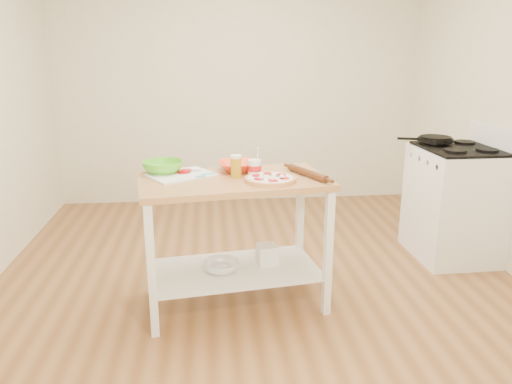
{
  "coord_description": "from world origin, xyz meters",
  "views": [
    {
      "loc": [
        -0.34,
        -3.37,
        1.72
      ],
      "look_at": [
        -0.04,
        -0.25,
        0.81
      ],
      "focal_mm": 35.0,
      "sensor_mm": 36.0,
      "label": 1
    }
  ],
  "objects_px": {
    "pizza": "(270,179)",
    "rolling_pin": "(307,173)",
    "knife": "(175,171)",
    "shelf_bin": "(267,254)",
    "cutting_board": "(180,175)",
    "gas_stove": "(454,202)",
    "yogurt_tub": "(254,168)",
    "skillet": "(434,140)",
    "shelf_glass_bowl": "(221,267)",
    "green_bowl": "(163,167)",
    "beer_pint": "(236,166)",
    "orange_bowl": "(238,166)",
    "prep_island": "(234,215)",
    "spatula": "(205,175)"
  },
  "relations": [
    {
      "from": "pizza",
      "to": "rolling_pin",
      "type": "relative_size",
      "value": 0.82
    },
    {
      "from": "knife",
      "to": "shelf_bin",
      "type": "xyz_separation_m",
      "value": [
        0.62,
        -0.11,
        -0.59
      ]
    },
    {
      "from": "shelf_bin",
      "to": "cutting_board",
      "type": "bearing_deg",
      "value": 176.95
    },
    {
      "from": "gas_stove",
      "to": "yogurt_tub",
      "type": "distance_m",
      "value": 1.9
    },
    {
      "from": "skillet",
      "to": "shelf_glass_bowl",
      "type": "distance_m",
      "value": 2.14
    },
    {
      "from": "gas_stove",
      "to": "rolling_pin",
      "type": "height_order",
      "value": "gas_stove"
    },
    {
      "from": "pizza",
      "to": "rolling_pin",
      "type": "height_order",
      "value": "pizza"
    },
    {
      "from": "gas_stove",
      "to": "cutting_board",
      "type": "height_order",
      "value": "gas_stove"
    },
    {
      "from": "green_bowl",
      "to": "beer_pint",
      "type": "bearing_deg",
      "value": -17.36
    },
    {
      "from": "gas_stove",
      "to": "skillet",
      "type": "xyz_separation_m",
      "value": [
        -0.14,
        0.18,
        0.5
      ]
    },
    {
      "from": "orange_bowl",
      "to": "gas_stove",
      "type": "bearing_deg",
      "value": 13.98
    },
    {
      "from": "gas_stove",
      "to": "knife",
      "type": "distance_m",
      "value": 2.35
    },
    {
      "from": "cutting_board",
      "to": "shelf_glass_bowl",
      "type": "xyz_separation_m",
      "value": [
        0.25,
        -0.14,
        -0.61
      ]
    },
    {
      "from": "shelf_glass_bowl",
      "to": "pizza",
      "type": "bearing_deg",
      "value": -9.75
    },
    {
      "from": "gas_stove",
      "to": "rolling_pin",
      "type": "distance_m",
      "value": 1.6
    },
    {
      "from": "rolling_pin",
      "to": "shelf_glass_bowl",
      "type": "relative_size",
      "value": 1.67
    },
    {
      "from": "beer_pint",
      "to": "pizza",
      "type": "bearing_deg",
      "value": -30.26
    },
    {
      "from": "cutting_board",
      "to": "yogurt_tub",
      "type": "height_order",
      "value": "yogurt_tub"
    },
    {
      "from": "beer_pint",
      "to": "green_bowl",
      "type": "bearing_deg",
      "value": 162.64
    },
    {
      "from": "gas_stove",
      "to": "shelf_glass_bowl",
      "type": "bearing_deg",
      "value": -161.86
    },
    {
      "from": "gas_stove",
      "to": "green_bowl",
      "type": "bearing_deg",
      "value": -169.84
    },
    {
      "from": "green_bowl",
      "to": "shelf_bin",
      "type": "height_order",
      "value": "green_bowl"
    },
    {
      "from": "cutting_board",
      "to": "green_bowl",
      "type": "distance_m",
      "value": 0.15
    },
    {
      "from": "prep_island",
      "to": "pizza",
      "type": "distance_m",
      "value": 0.36
    },
    {
      "from": "green_bowl",
      "to": "yogurt_tub",
      "type": "xyz_separation_m",
      "value": [
        0.61,
        -0.13,
        0.01
      ]
    },
    {
      "from": "skillet",
      "to": "orange_bowl",
      "type": "relative_size",
      "value": 1.66
    },
    {
      "from": "skillet",
      "to": "shelf_bin",
      "type": "xyz_separation_m",
      "value": [
        -1.5,
        -0.77,
        -0.65
      ]
    },
    {
      "from": "cutting_board",
      "to": "skillet",
      "type": "bearing_deg",
      "value": -11.7
    },
    {
      "from": "orange_bowl",
      "to": "pizza",
      "type": "bearing_deg",
      "value": -57.73
    },
    {
      "from": "skillet",
      "to": "green_bowl",
      "type": "xyz_separation_m",
      "value": [
        -2.2,
        -0.66,
        -0.03
      ]
    },
    {
      "from": "gas_stove",
      "to": "spatula",
      "type": "distance_m",
      "value": 2.19
    },
    {
      "from": "spatula",
      "to": "knife",
      "type": "bearing_deg",
      "value": 120.76
    },
    {
      "from": "gas_stove",
      "to": "yogurt_tub",
      "type": "bearing_deg",
      "value": -162.06
    },
    {
      "from": "skillet",
      "to": "yogurt_tub",
      "type": "distance_m",
      "value": 1.78
    },
    {
      "from": "prep_island",
      "to": "skillet",
      "type": "height_order",
      "value": "skillet"
    },
    {
      "from": "spatula",
      "to": "yogurt_tub",
      "type": "xyz_separation_m",
      "value": [
        0.33,
        0.0,
        0.04
      ]
    },
    {
      "from": "beer_pint",
      "to": "shelf_glass_bowl",
      "type": "bearing_deg",
      "value": -148.84
    },
    {
      "from": "cutting_board",
      "to": "shelf_bin",
      "type": "xyz_separation_m",
      "value": [
        0.58,
        -0.03,
        -0.58
      ]
    },
    {
      "from": "orange_bowl",
      "to": "rolling_pin",
      "type": "distance_m",
      "value": 0.49
    },
    {
      "from": "pizza",
      "to": "rolling_pin",
      "type": "xyz_separation_m",
      "value": [
        0.26,
        0.09,
        0.01
      ]
    },
    {
      "from": "gas_stove",
      "to": "beer_pint",
      "type": "xyz_separation_m",
      "value": [
        -1.85,
        -0.63,
        0.5
      ]
    },
    {
      "from": "green_bowl",
      "to": "rolling_pin",
      "type": "bearing_deg",
      "value": -10.7
    },
    {
      "from": "prep_island",
      "to": "spatula",
      "type": "bearing_deg",
      "value": 165.79
    },
    {
      "from": "green_bowl",
      "to": "beer_pint",
      "type": "distance_m",
      "value": 0.51
    },
    {
      "from": "beer_pint",
      "to": "shelf_glass_bowl",
      "type": "height_order",
      "value": "beer_pint"
    },
    {
      "from": "cutting_board",
      "to": "green_bowl",
      "type": "relative_size",
      "value": 1.85
    },
    {
      "from": "rolling_pin",
      "to": "beer_pint",
      "type": "bearing_deg",
      "value": 176.52
    },
    {
      "from": "yogurt_tub",
      "to": "shelf_bin",
      "type": "height_order",
      "value": "yogurt_tub"
    },
    {
      "from": "pizza",
      "to": "shelf_glass_bowl",
      "type": "relative_size",
      "value": 1.37
    },
    {
      "from": "prep_island",
      "to": "skillet",
      "type": "xyz_separation_m",
      "value": [
        1.73,
        0.84,
        0.32
      ]
    }
  ]
}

